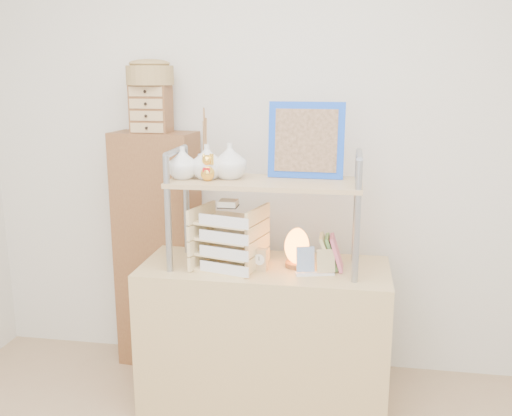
{
  "coord_description": "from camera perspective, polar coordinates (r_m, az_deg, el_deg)",
  "views": [
    {
      "loc": [
        0.39,
        -1.4,
        1.66
      ],
      "look_at": [
        -0.04,
        1.2,
        1.04
      ],
      "focal_mm": 40.0,
      "sensor_mm": 36.0,
      "label": 1
    }
  ],
  "objects": [
    {
      "name": "cabinet",
      "position": [
        3.3,
        -9.74,
        -4.24
      ],
      "size": [
        0.47,
        0.28,
        1.35
      ],
      "primitive_type": "cube",
      "rotation": [
        0.0,
        0.0,
        -0.09
      ],
      "color": "brown",
      "rests_on": "ground"
    },
    {
      "name": "hutch",
      "position": [
        2.7,
        -1.21,
        3.59
      ],
      "size": [
        0.91,
        0.34,
        0.78
      ],
      "color": "#90949D",
      "rests_on": "desk"
    },
    {
      "name": "woven_basket",
      "position": [
        3.13,
        -10.57,
        12.91
      ],
      "size": [
        0.25,
        0.25,
        0.1
      ],
      "primitive_type": "cylinder",
      "color": "olive",
      "rests_on": "drawer_chest"
    },
    {
      "name": "desk",
      "position": [
        2.93,
        0.85,
        -12.75
      ],
      "size": [
        1.2,
        0.5,
        0.75
      ],
      "primitive_type": "cube",
      "color": "tan",
      "rests_on": "ground"
    },
    {
      "name": "letter_tray",
      "position": [
        2.72,
        -2.73,
        -3.33
      ],
      "size": [
        0.33,
        0.32,
        0.33
      ],
      "color": "#DEC285",
      "rests_on": "desk"
    },
    {
      "name": "drawer_chest",
      "position": [
        3.14,
        -10.45,
        9.72
      ],
      "size": [
        0.2,
        0.16,
        0.25
      ],
      "color": "brown",
      "rests_on": "cabinet"
    },
    {
      "name": "salt_lamp",
      "position": [
        2.74,
        4.1,
        -3.94
      ],
      "size": [
        0.13,
        0.12,
        0.19
      ],
      "color": "brown",
      "rests_on": "desk"
    },
    {
      "name": "room_shell",
      "position": [
        1.83,
        -2.91,
        14.36
      ],
      "size": [
        3.42,
        3.41,
        2.61
      ],
      "color": "silver",
      "rests_on": "ground"
    },
    {
      "name": "postcard_stand",
      "position": [
        2.67,
        5.92,
        -5.85
      ],
      "size": [
        0.19,
        0.09,
        0.13
      ],
      "color": "white",
      "rests_on": "desk"
    },
    {
      "name": "desk_clock",
      "position": [
        2.7,
        0.36,
        -5.16
      ],
      "size": [
        0.08,
        0.05,
        0.11
      ],
      "color": "tan",
      "rests_on": "desk"
    }
  ]
}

